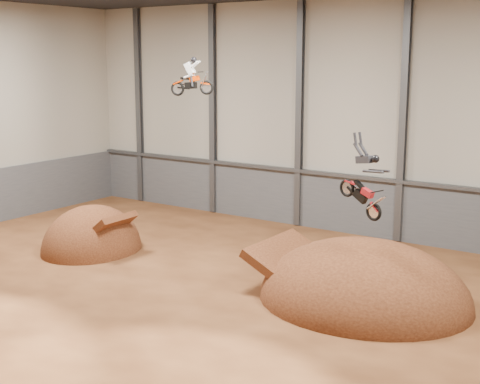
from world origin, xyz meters
name	(u,v)px	position (x,y,z in m)	size (l,w,h in m)	color
floor	(196,306)	(0.00, 0.00, 0.00)	(40.00, 40.00, 0.00)	#4B2814
back_wall	(350,118)	(0.00, 15.00, 7.00)	(40.00, 0.10, 14.00)	#AAA496
lower_band_back	(347,205)	(0.00, 14.90, 1.75)	(39.80, 0.18, 3.50)	#515359
steel_rail	(347,176)	(0.00, 14.75, 3.55)	(39.80, 0.35, 0.20)	#47494F
steel_column_0	(139,107)	(-16.67, 14.80, 7.00)	(0.40, 0.36, 13.90)	#47494F
steel_column_1	(213,111)	(-10.00, 14.80, 7.00)	(0.40, 0.36, 13.90)	#47494F
steel_column_2	(300,116)	(-3.33, 14.80, 7.00)	(0.40, 0.36, 13.90)	#47494F
steel_column_3	(403,121)	(3.33, 14.80, 7.00)	(0.40, 0.36, 13.90)	#47494F
takeoff_ramp	(92,250)	(-10.01, 3.44, 0.00)	(5.08, 5.86, 5.08)	#3F1D0F
landing_ramp	(363,301)	(5.74, 4.55, 0.00)	(9.41, 8.33, 5.43)	#3F1D0F
fmx_rider_a	(192,75)	(-3.04, 3.79, 9.72)	(2.14, 0.81, 1.93)	#DF3701
fmx_rider_b	(358,174)	(5.82, 3.29, 5.85)	(3.14, 0.90, 2.69)	#A9181E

